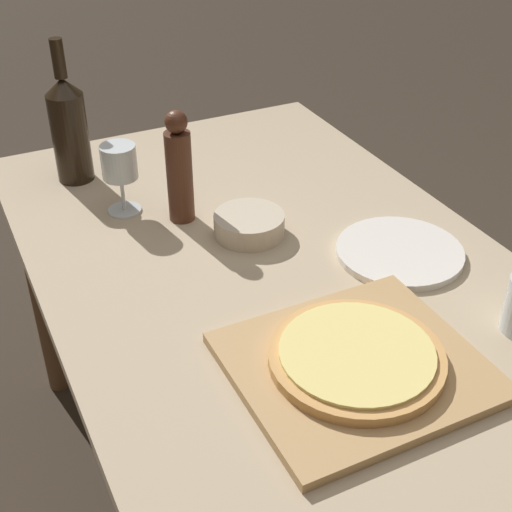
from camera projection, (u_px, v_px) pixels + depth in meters
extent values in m
cube|color=tan|center=(301.00, 298.00, 1.30)|extent=(0.87, 1.61, 0.03)
cylinder|color=brown|center=(41.00, 291.00, 1.92)|extent=(0.06, 0.06, 0.69)
cylinder|color=brown|center=(286.00, 227.00, 2.20)|extent=(0.06, 0.06, 0.69)
cube|color=tan|center=(356.00, 366.00, 1.12)|extent=(0.38, 0.34, 0.02)
cylinder|color=tan|center=(356.00, 357.00, 1.11)|extent=(0.28, 0.28, 0.02)
cylinder|color=#EAD67A|center=(357.00, 352.00, 1.10)|extent=(0.24, 0.24, 0.01)
cylinder|color=black|center=(71.00, 138.00, 1.60)|extent=(0.08, 0.08, 0.20)
cone|color=black|center=(63.00, 86.00, 1.54)|extent=(0.08, 0.08, 0.04)
cylinder|color=black|center=(58.00, 58.00, 1.50)|extent=(0.03, 0.03, 0.08)
cylinder|color=#4C2819|center=(180.00, 177.00, 1.46)|extent=(0.05, 0.05, 0.20)
sphere|color=#4C2819|center=(176.00, 122.00, 1.39)|extent=(0.05, 0.05, 0.05)
cylinder|color=silver|center=(125.00, 210.00, 1.53)|extent=(0.07, 0.07, 0.00)
cylinder|color=silver|center=(123.00, 193.00, 1.51)|extent=(0.01, 0.01, 0.08)
cylinder|color=silver|center=(119.00, 162.00, 1.47)|extent=(0.07, 0.07, 0.07)
cylinder|color=beige|center=(248.00, 225.00, 1.44)|extent=(0.14, 0.14, 0.05)
cylinder|color=silver|center=(400.00, 252.00, 1.39)|extent=(0.25, 0.25, 0.01)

